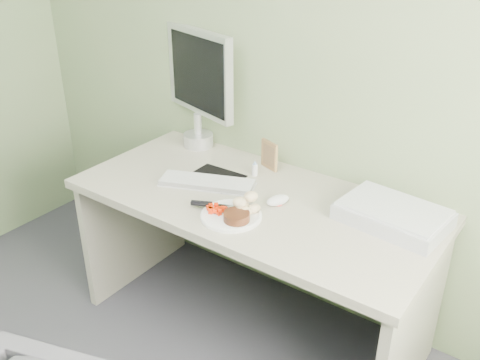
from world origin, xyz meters
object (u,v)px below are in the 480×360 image
Objects in this scene: scanner at (393,216)px; monitor at (199,82)px; plate at (231,216)px; desk at (253,232)px.

scanner is 0.69× the size of monitor.
scanner is at bearing 31.73° from plate.
scanner is (0.55, 0.34, 0.03)m from plate.
desk is 0.27m from plate.
plate is (0.02, -0.19, 0.19)m from desk.
monitor is (-1.12, 0.17, 0.31)m from scanner.
desk is at bearing -13.74° from monitor.
scanner reaches higher than plate.
scanner is at bearing 14.55° from desk.
desk is at bearing 96.90° from plate.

